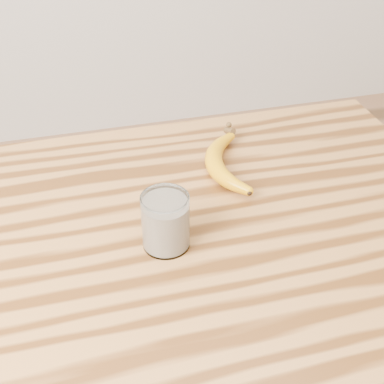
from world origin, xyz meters
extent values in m
cube|color=#9C6833|center=(0.00, 0.00, 0.88)|extent=(1.20, 0.80, 0.04)
cylinder|color=brown|center=(0.54, 0.34, 0.43)|extent=(0.06, 0.06, 0.86)
cylinder|color=white|center=(-0.01, -0.03, 0.95)|extent=(0.08, 0.08, 0.11)
torus|color=white|center=(-0.01, -0.03, 1.00)|extent=(0.08, 0.08, 0.00)
cylinder|color=silver|center=(-0.01, -0.03, 0.95)|extent=(0.08, 0.08, 0.09)
camera|label=1|loc=(-0.14, -0.73, 1.55)|focal=50.00mm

